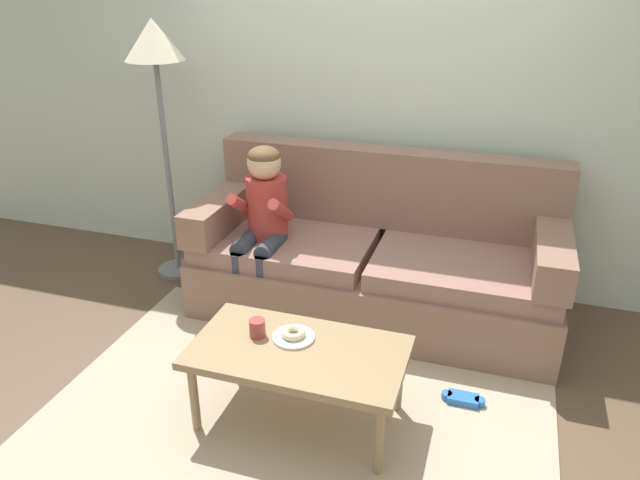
{
  "coord_description": "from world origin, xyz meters",
  "views": [
    {
      "loc": [
        0.85,
        -2.53,
        2.1
      ],
      "look_at": [
        -0.11,
        0.45,
        0.65
      ],
      "focal_mm": 33.45,
      "sensor_mm": 36.0,
      "label": 1
    }
  ],
  "objects_px": {
    "person_child": "(263,216)",
    "donut": "(293,333)",
    "coffee_table": "(298,357)",
    "couch": "(376,261)",
    "toy_controller": "(463,400)",
    "mug": "(257,328)",
    "floor_lamp": "(156,62)"
  },
  "relations": [
    {
      "from": "coffee_table",
      "to": "toy_controller",
      "type": "relative_size",
      "value": 4.58
    },
    {
      "from": "person_child",
      "to": "coffee_table",
      "type": "bearing_deg",
      "value": -58.88
    },
    {
      "from": "couch",
      "to": "coffee_table",
      "type": "distance_m",
      "value": 1.17
    },
    {
      "from": "mug",
      "to": "toy_controller",
      "type": "xyz_separation_m",
      "value": [
        1.01,
        0.33,
        -0.45
      ]
    },
    {
      "from": "couch",
      "to": "coffee_table",
      "type": "relative_size",
      "value": 2.2
    },
    {
      "from": "couch",
      "to": "mug",
      "type": "distance_m",
      "value": 1.18
    },
    {
      "from": "coffee_table",
      "to": "floor_lamp",
      "type": "xyz_separation_m",
      "value": [
        -1.41,
        1.24,
        1.14
      ]
    },
    {
      "from": "mug",
      "to": "donut",
      "type": "bearing_deg",
      "value": 10.79
    },
    {
      "from": "coffee_table",
      "to": "toy_controller",
      "type": "height_order",
      "value": "coffee_table"
    },
    {
      "from": "coffee_table",
      "to": "mug",
      "type": "relative_size",
      "value": 11.49
    },
    {
      "from": "donut",
      "to": "mug",
      "type": "relative_size",
      "value": 1.33
    },
    {
      "from": "donut",
      "to": "floor_lamp",
      "type": "distance_m",
      "value": 2.08
    },
    {
      "from": "mug",
      "to": "floor_lamp",
      "type": "distance_m",
      "value": 1.98
    },
    {
      "from": "toy_controller",
      "to": "donut",
      "type": "bearing_deg",
      "value": 167.63
    },
    {
      "from": "couch",
      "to": "toy_controller",
      "type": "distance_m",
      "value": 1.09
    },
    {
      "from": "toy_controller",
      "to": "person_child",
      "type": "bearing_deg",
      "value": 124.66
    },
    {
      "from": "donut",
      "to": "coffee_table",
      "type": "bearing_deg",
      "value": -56.44
    },
    {
      "from": "couch",
      "to": "mug",
      "type": "xyz_separation_m",
      "value": [
        -0.34,
        -1.13,
        0.12
      ]
    },
    {
      "from": "coffee_table",
      "to": "donut",
      "type": "height_order",
      "value": "donut"
    },
    {
      "from": "mug",
      "to": "floor_lamp",
      "type": "xyz_separation_m",
      "value": [
        -1.18,
        1.2,
        1.05
      ]
    },
    {
      "from": "toy_controller",
      "to": "couch",
      "type": "bearing_deg",
      "value": 97.82
    },
    {
      "from": "donut",
      "to": "person_child",
      "type": "bearing_deg",
      "value": 120.89
    },
    {
      "from": "coffee_table",
      "to": "mug",
      "type": "bearing_deg",
      "value": 169.06
    },
    {
      "from": "couch",
      "to": "toy_controller",
      "type": "relative_size",
      "value": 10.08
    },
    {
      "from": "coffee_table",
      "to": "floor_lamp",
      "type": "relative_size",
      "value": 0.58
    },
    {
      "from": "floor_lamp",
      "to": "coffee_table",
      "type": "bearing_deg",
      "value": -41.44
    },
    {
      "from": "person_child",
      "to": "mug",
      "type": "relative_size",
      "value": 12.24
    },
    {
      "from": "couch",
      "to": "person_child",
      "type": "distance_m",
      "value": 0.78
    },
    {
      "from": "couch",
      "to": "mug",
      "type": "bearing_deg",
      "value": -106.75
    },
    {
      "from": "couch",
      "to": "person_child",
      "type": "xyz_separation_m",
      "value": [
        -0.69,
        -0.22,
        0.31
      ]
    },
    {
      "from": "mug",
      "to": "toy_controller",
      "type": "relative_size",
      "value": 0.4
    },
    {
      "from": "person_child",
      "to": "donut",
      "type": "bearing_deg",
      "value": -59.11
    }
  ]
}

